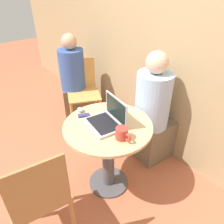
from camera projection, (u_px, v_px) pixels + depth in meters
The scene contains 11 objects.
ground_plane at pixel (109, 182), 2.17m from camera, with size 12.00×12.00×0.00m, color #B26042.
back_wall at pixel (183, 35), 1.90m from camera, with size 7.00×0.05×2.60m.
round_table at pixel (108, 144), 1.90m from camera, with size 0.74×0.74×0.71m.
laptop at pixel (107, 119), 1.77m from camera, with size 0.33×0.28×0.22m.
cell_phone at pixel (84, 115), 1.89m from camera, with size 0.08×0.11×0.02m.
computer_mouse at pixel (80, 110), 1.95m from camera, with size 0.07×0.05×0.04m.
coffee_cup at pixel (122, 134), 1.61m from camera, with size 0.15×0.10×0.09m.
chair_empty at pixel (39, 198), 1.49m from camera, with size 0.44×0.44×0.88m.
person_seated at pixel (155, 118), 2.24m from camera, with size 0.36×0.54×1.20m.
chair_background at pixel (83, 92), 2.84m from camera, with size 0.53×0.53×0.85m.
person_background at pixel (73, 83), 2.97m from camera, with size 0.54×0.47×1.16m.
Camera 1 is at (1.16, -0.87, 1.76)m, focal length 35.00 mm.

